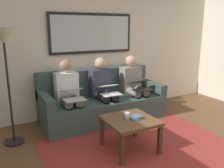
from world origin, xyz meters
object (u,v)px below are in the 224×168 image
(laptop_silver, at_px, (73,94))
(laptop_white, at_px, (109,89))
(couch, at_px, (102,102))
(cup, at_px, (127,116))
(framed_mirror, at_px, (92,33))
(person_right, at_px, (68,92))
(person_middle, at_px, (103,88))
(laptop_black, at_px, (140,85))
(standing_lamp, at_px, (5,49))
(person_left, at_px, (133,84))
(coffee_table, at_px, (130,123))
(bowl, at_px, (136,117))

(laptop_silver, bearing_deg, laptop_white, 179.29)
(couch, bearing_deg, cup, 81.70)
(framed_mirror, relative_size, cup, 18.20)
(cup, height_order, person_right, person_right)
(person_middle, xyz_separation_m, person_right, (0.64, 0.00, 0.00))
(laptop_black, bearing_deg, laptop_silver, -0.10)
(framed_mirror, xyz_separation_m, standing_lamp, (1.55, 0.66, -0.18))
(person_middle, bearing_deg, laptop_white, 90.00)
(cup, bearing_deg, person_left, -125.91)
(couch, height_order, standing_lamp, standing_lamp)
(cup, bearing_deg, person_right, -67.49)
(laptop_black, bearing_deg, coffee_table, 49.46)
(cup, xyz_separation_m, person_middle, (-0.17, -1.12, 0.12))
(framed_mirror, bearing_deg, person_middle, 90.00)
(person_middle, relative_size, standing_lamp, 0.69)
(coffee_table, relative_size, bowl, 4.58)
(couch, relative_size, laptop_silver, 5.74)
(framed_mirror, bearing_deg, laptop_silver, 47.17)
(person_left, bearing_deg, framed_mirror, -35.52)
(couch, xyz_separation_m, bowl, (0.07, 1.25, 0.16))
(framed_mirror, bearing_deg, laptop_white, 90.00)
(laptop_silver, height_order, standing_lamp, standing_lamp)
(person_left, relative_size, person_middle, 1.00)
(couch, bearing_deg, framed_mirror, -90.00)
(bowl, relative_size, laptop_white, 0.39)
(laptop_silver, bearing_deg, coffee_table, 118.59)
(framed_mirror, height_order, coffee_table, framed_mirror)
(couch, height_order, person_right, person_right)
(framed_mirror, xyz_separation_m, person_middle, (0.00, 0.46, -0.94))
(coffee_table, relative_size, person_left, 0.58)
(coffee_table, bearing_deg, laptop_white, -98.84)
(laptop_black, distance_m, laptop_silver, 1.28)
(laptop_white, bearing_deg, cup, 78.85)
(person_middle, bearing_deg, coffee_table, 83.00)
(person_left, bearing_deg, person_middle, 0.00)
(cup, distance_m, laptop_silver, 1.01)
(person_left, bearing_deg, cup, 54.09)
(person_right, distance_m, laptop_silver, 0.23)
(laptop_black, bearing_deg, person_middle, -20.21)
(coffee_table, xyz_separation_m, bowl, (-0.08, 0.04, 0.09))
(couch, xyz_separation_m, coffee_table, (0.14, 1.22, 0.07))
(laptop_black, relative_size, laptop_silver, 0.96)
(bowl, bearing_deg, standing_lamp, -33.62)
(person_left, bearing_deg, coffee_table, 55.79)
(coffee_table, height_order, cup, cup)
(coffee_table, bearing_deg, laptop_silver, -61.41)
(person_left, xyz_separation_m, standing_lamp, (2.19, 0.20, 0.76))
(cup, distance_m, person_right, 1.22)
(couch, relative_size, laptop_black, 6.00)
(couch, xyz_separation_m, framed_mirror, (0.00, -0.39, 1.24))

